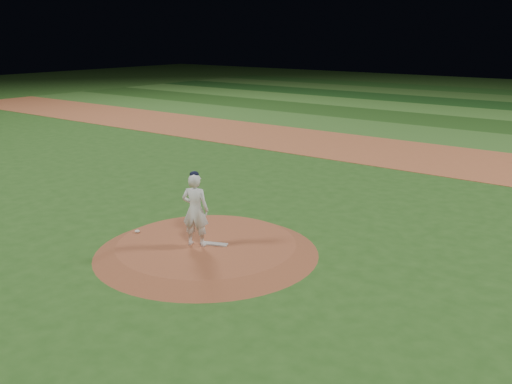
% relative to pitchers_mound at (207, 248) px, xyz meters
% --- Properties ---
extents(ground, '(120.00, 120.00, 0.00)m').
position_rel_pitchers_mound_xyz_m(ground, '(0.00, 0.00, -0.12)').
color(ground, '#26501A').
rests_on(ground, ground).
extents(infield_dirt_band, '(70.00, 6.00, 0.02)m').
position_rel_pitchers_mound_xyz_m(infield_dirt_band, '(0.00, 14.00, -0.12)').
color(infield_dirt_band, '#A35732').
rests_on(infield_dirt_band, ground).
extents(outfield_stripe_0, '(70.00, 5.00, 0.02)m').
position_rel_pitchers_mound_xyz_m(outfield_stripe_0, '(0.00, 19.50, -0.12)').
color(outfield_stripe_0, '#356725').
rests_on(outfield_stripe_0, ground).
extents(outfield_stripe_1, '(70.00, 5.00, 0.02)m').
position_rel_pitchers_mound_xyz_m(outfield_stripe_1, '(0.00, 24.50, -0.12)').
color(outfield_stripe_1, '#1F4716').
rests_on(outfield_stripe_1, ground).
extents(pitchers_mound, '(5.50, 5.50, 0.25)m').
position_rel_pitchers_mound_xyz_m(pitchers_mound, '(0.00, 0.00, 0.00)').
color(pitchers_mound, brown).
rests_on(pitchers_mound, ground).
extents(pitching_rubber, '(0.69, 0.42, 0.03)m').
position_rel_pitchers_mound_xyz_m(pitching_rubber, '(0.22, 0.03, 0.14)').
color(pitching_rubber, beige).
rests_on(pitching_rubber, pitchers_mound).
extents(rosin_bag, '(0.13, 0.13, 0.07)m').
position_rel_pitchers_mound_xyz_m(rosin_bag, '(-1.92, -0.54, 0.16)').
color(rosin_bag, silver).
rests_on(rosin_bag, pitchers_mound).
extents(pitcher_on_mound, '(0.77, 0.65, 1.85)m').
position_rel_pitchers_mound_xyz_m(pitcher_on_mound, '(-0.10, -0.27, 1.04)').
color(pitcher_on_mound, white).
rests_on(pitcher_on_mound, pitchers_mound).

